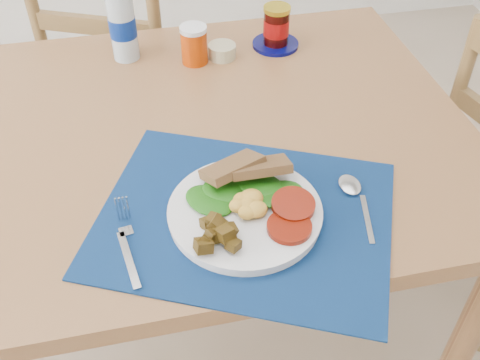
# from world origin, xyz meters

# --- Properties ---
(table) EXTENTS (1.40, 0.90, 0.75)m
(table) POSITION_xyz_m (0.00, 0.20, 0.67)
(table) COLOR brown
(table) RESTS_ON ground
(chair_far) EXTENTS (0.55, 0.54, 1.13)m
(chair_far) POSITION_xyz_m (-0.03, 0.88, 0.57)
(chair_far) COLOR brown
(chair_far) RESTS_ON ground
(placemat) EXTENTS (0.62, 0.57, 0.00)m
(placemat) POSITION_xyz_m (0.17, -0.07, 0.75)
(placemat) COLOR black
(placemat) RESTS_ON table
(breakfast_plate) EXTENTS (0.26, 0.26, 0.06)m
(breakfast_plate) POSITION_xyz_m (0.17, -0.08, 0.77)
(breakfast_plate) COLOR silver
(breakfast_plate) RESTS_ON placemat
(fork) EXTENTS (0.03, 0.18, 0.00)m
(fork) POSITION_xyz_m (-0.03, -0.09, 0.76)
(fork) COLOR #B2B5BA
(fork) RESTS_ON placemat
(spoon) EXTENTS (0.04, 0.17, 0.00)m
(spoon) POSITION_xyz_m (0.38, -0.07, 0.76)
(spoon) COLOR #B2B5BA
(spoon) RESTS_ON placemat
(water_bottle) EXTENTS (0.06, 0.06, 0.22)m
(water_bottle) POSITION_xyz_m (0.01, 0.52, 0.85)
(water_bottle) COLOR #ADBFCC
(water_bottle) RESTS_ON table
(juice_glass) EXTENTS (0.06, 0.06, 0.09)m
(juice_glass) POSITION_xyz_m (0.17, 0.46, 0.79)
(juice_glass) COLOR #AD3304
(juice_glass) RESTS_ON table
(ramekin) EXTENTS (0.07, 0.07, 0.03)m
(ramekin) POSITION_xyz_m (0.24, 0.47, 0.77)
(ramekin) COLOR #B8AF87
(ramekin) RESTS_ON table
(jam_on_saucer) EXTENTS (0.12, 0.12, 0.10)m
(jam_on_saucer) POSITION_xyz_m (0.38, 0.50, 0.80)
(jam_on_saucer) COLOR #040648
(jam_on_saucer) RESTS_ON table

